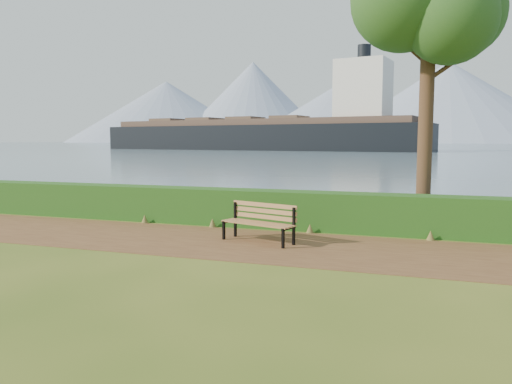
% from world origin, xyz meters
% --- Properties ---
extents(ground, '(140.00, 140.00, 0.00)m').
position_xyz_m(ground, '(0.00, 0.00, 0.00)').
color(ground, '#3C5317').
rests_on(ground, ground).
extents(path, '(40.00, 3.40, 0.01)m').
position_xyz_m(path, '(0.00, 0.30, 0.01)').
color(path, '#53321C').
rests_on(path, ground).
extents(hedge, '(32.00, 0.85, 1.00)m').
position_xyz_m(hedge, '(0.00, 2.60, 0.50)').
color(hedge, '#1B4714').
rests_on(hedge, ground).
extents(water, '(700.00, 510.00, 0.00)m').
position_xyz_m(water, '(0.00, 260.00, 0.01)').
color(water, slate).
rests_on(water, ground).
extents(mountains, '(585.00, 190.00, 70.00)m').
position_xyz_m(mountains, '(-9.17, 406.05, 27.70)').
color(mountains, '#7C8CA5').
rests_on(mountains, ground).
extents(bench, '(1.87, 1.04, 0.90)m').
position_xyz_m(bench, '(0.73, 0.62, 0.52)').
color(bench, black).
rests_on(bench, ground).
extents(cargo_ship, '(78.61, 24.94, 23.58)m').
position_xyz_m(cargo_ship, '(-29.61, 97.87, 3.51)').
color(cargo_ship, black).
rests_on(cargo_ship, ground).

